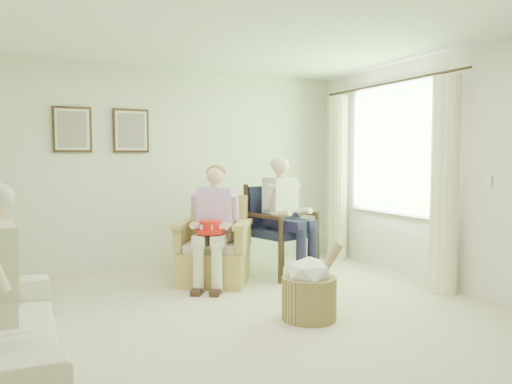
# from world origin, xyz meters

# --- Properties ---
(floor) EXTENTS (5.50, 5.50, 0.00)m
(floor) POSITION_xyz_m (0.00, 0.00, 0.00)
(floor) COLOR beige
(floor) RESTS_ON ground
(back_wall) EXTENTS (5.00, 0.04, 2.60)m
(back_wall) POSITION_xyz_m (0.00, 2.75, 1.30)
(back_wall) COLOR silver
(back_wall) RESTS_ON ground
(right_wall) EXTENTS (0.04, 5.50, 2.60)m
(right_wall) POSITION_xyz_m (2.50, 0.00, 1.30)
(right_wall) COLOR silver
(right_wall) RESTS_ON ground
(ceiling) EXTENTS (5.00, 5.50, 0.02)m
(ceiling) POSITION_xyz_m (0.00, 0.00, 2.60)
(ceiling) COLOR white
(ceiling) RESTS_ON back_wall
(window) EXTENTS (0.13, 2.50, 1.63)m
(window) POSITION_xyz_m (2.46, 1.20, 1.58)
(window) COLOR #2D6B23
(window) RESTS_ON right_wall
(curtain_left) EXTENTS (0.34, 0.34, 2.30)m
(curtain_left) POSITION_xyz_m (2.33, 0.22, 1.15)
(curtain_left) COLOR #FEEDC7
(curtain_left) RESTS_ON ground
(curtain_right) EXTENTS (0.34, 0.34, 2.30)m
(curtain_right) POSITION_xyz_m (2.33, 2.18, 1.15)
(curtain_right) COLOR #FEEDC7
(curtain_right) RESTS_ON ground
(framed_print_left) EXTENTS (0.45, 0.05, 0.55)m
(framed_print_left) POSITION_xyz_m (-1.15, 2.71, 1.78)
(framed_print_left) COLOR #382114
(framed_print_left) RESTS_ON back_wall
(framed_print_right) EXTENTS (0.45, 0.05, 0.55)m
(framed_print_right) POSITION_xyz_m (-0.45, 2.71, 1.78)
(framed_print_right) COLOR #382114
(framed_print_right) RESTS_ON back_wall
(wicker_armchair) EXTENTS (0.78, 0.77, 0.99)m
(wicker_armchair) POSITION_xyz_m (0.25, 1.68, 0.32)
(wicker_armchair) COLOR tan
(wicker_armchair) RESTS_ON ground
(wood_armchair) EXTENTS (0.70, 0.66, 1.08)m
(wood_armchair) POSITION_xyz_m (1.15, 1.76, 0.59)
(wood_armchair) COLOR black
(wood_armchair) RESTS_ON ground
(person_wicker) EXTENTS (0.40, 0.62, 1.33)m
(person_wicker) POSITION_xyz_m (0.25, 1.55, 0.77)
(person_wicker) COLOR beige
(person_wicker) RESTS_ON ground
(person_dark) EXTENTS (0.40, 0.62, 1.43)m
(person_dark) POSITION_xyz_m (1.15, 1.59, 0.85)
(person_dark) COLOR #1C1B3C
(person_dark) RESTS_ON ground
(red_hat) EXTENTS (0.32, 0.32, 0.14)m
(red_hat) POSITION_xyz_m (0.11, 1.38, 0.68)
(red_hat) COLOR red
(red_hat) RESTS_ON person_wicker
(hatbox) EXTENTS (0.61, 0.61, 0.72)m
(hatbox) POSITION_xyz_m (0.56, 0.06, 0.28)
(hatbox) COLOR #9F8A56
(hatbox) RESTS_ON ground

